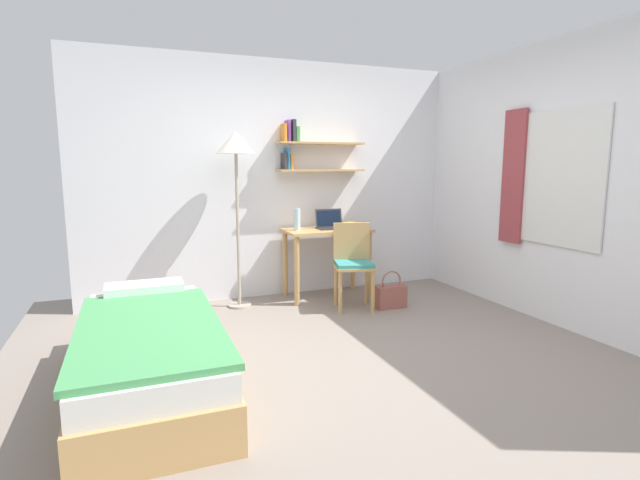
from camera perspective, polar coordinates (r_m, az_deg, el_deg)
ground_plane at (r=3.86m, az=4.95°, el=-13.55°), size 5.28×5.28×0.00m
wall_back at (r=5.46m, az=-4.31°, el=7.15°), size 4.40×0.27×2.60m
wall_right at (r=4.84m, az=27.22°, el=5.92°), size 0.10×4.40×2.60m
bed at (r=3.45m, az=-19.42°, el=-12.57°), size 0.86×1.97×0.54m
desk at (r=5.35m, az=0.81°, el=-0.45°), size 0.94×0.51×0.77m
desk_chair at (r=4.98m, az=3.94°, el=-2.50°), size 0.49×0.48×0.88m
standing_lamp at (r=4.97m, az=-9.92°, el=10.12°), size 0.39×0.39×1.80m
laptop at (r=5.39m, az=1.24°, el=1.97°), size 0.32×0.22×0.21m
water_bottle at (r=5.23m, az=-2.72°, el=2.47°), size 0.07×0.07×0.24m
book_stack at (r=5.39m, az=3.90°, el=1.70°), size 0.20×0.22×0.06m
handbag at (r=5.08m, az=8.40°, el=-6.52°), size 0.32×0.12×0.39m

